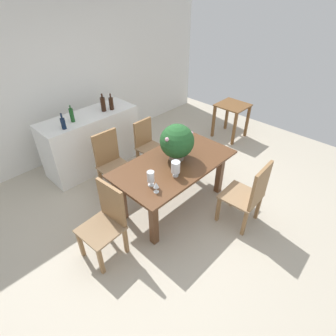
{
  "coord_description": "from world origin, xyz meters",
  "views": [
    {
      "loc": [
        -2.26,
        -1.96,
        2.87
      ],
      "look_at": [
        -0.03,
        0.19,
        0.64
      ],
      "focal_mm": 28.73,
      "sensor_mm": 36.0,
      "label": 1
    }
  ],
  "objects_px": {
    "chair_far_left": "(111,160)",
    "wine_glass": "(156,185)",
    "chair_near_right": "(250,193)",
    "crystal_vase_center_near": "(176,167)",
    "chair_head_end": "(107,218)",
    "flower_centerpiece": "(177,142)",
    "crystal_vase_left": "(151,177)",
    "wine_bottle_amber": "(103,104)",
    "wine_bottle_clear": "(63,123)",
    "kitchen_counter": "(92,141)",
    "wine_bottle_dark": "(72,115)",
    "chair_far_right": "(148,144)",
    "wine_bottle_tall": "(111,103)",
    "side_table": "(232,113)",
    "dining_table": "(174,170)"
  },
  "relations": [
    {
      "from": "flower_centerpiece",
      "to": "crystal_vase_left",
      "type": "relative_size",
      "value": 2.55
    },
    {
      "from": "dining_table",
      "to": "flower_centerpiece",
      "type": "bearing_deg",
      "value": 24.17
    },
    {
      "from": "wine_glass",
      "to": "chair_far_right",
      "type": "bearing_deg",
      "value": 51.35
    },
    {
      "from": "wine_glass",
      "to": "kitchen_counter",
      "type": "xyz_separation_m",
      "value": [
        0.39,
        2.04,
        -0.37
      ]
    },
    {
      "from": "kitchen_counter",
      "to": "side_table",
      "type": "height_order",
      "value": "kitchen_counter"
    },
    {
      "from": "chair_head_end",
      "to": "flower_centerpiece",
      "type": "xyz_separation_m",
      "value": [
        1.26,
        0.04,
        0.5
      ]
    },
    {
      "from": "wine_bottle_tall",
      "to": "side_table",
      "type": "distance_m",
      "value": 2.5
    },
    {
      "from": "dining_table",
      "to": "chair_far_left",
      "type": "distance_m",
      "value": 1.05
    },
    {
      "from": "chair_far_left",
      "to": "crystal_vase_left",
      "type": "xyz_separation_m",
      "value": [
        -0.17,
        -1.11,
        0.35
      ]
    },
    {
      "from": "wine_bottle_tall",
      "to": "chair_near_right",
      "type": "bearing_deg",
      "value": -86.01
    },
    {
      "from": "chair_near_right",
      "to": "wine_bottle_amber",
      "type": "height_order",
      "value": "wine_bottle_amber"
    },
    {
      "from": "wine_glass",
      "to": "side_table",
      "type": "distance_m",
      "value": 3.14
    },
    {
      "from": "crystal_vase_left",
      "to": "wine_glass",
      "type": "xyz_separation_m",
      "value": [
        -0.05,
        -0.14,
        -0.02
      ]
    },
    {
      "from": "dining_table",
      "to": "crystal_vase_center_near",
      "type": "bearing_deg",
      "value": -134.13
    },
    {
      "from": "chair_far_right",
      "to": "wine_bottle_tall",
      "type": "height_order",
      "value": "wine_bottle_tall"
    },
    {
      "from": "chair_far_right",
      "to": "wine_glass",
      "type": "height_order",
      "value": "chair_far_right"
    },
    {
      "from": "wine_bottle_dark",
      "to": "crystal_vase_center_near",
      "type": "bearing_deg",
      "value": -81.44
    },
    {
      "from": "chair_far_right",
      "to": "wine_bottle_dark",
      "type": "xyz_separation_m",
      "value": [
        -0.89,
        0.74,
        0.6
      ]
    },
    {
      "from": "wine_bottle_dark",
      "to": "crystal_vase_left",
      "type": "bearing_deg",
      "value": -91.71
    },
    {
      "from": "chair_near_right",
      "to": "crystal_vase_center_near",
      "type": "height_order",
      "value": "chair_near_right"
    },
    {
      "from": "chair_head_end",
      "to": "chair_near_right",
      "type": "relative_size",
      "value": 0.97
    },
    {
      "from": "chair_head_end",
      "to": "crystal_vase_center_near",
      "type": "relative_size",
      "value": 4.55
    },
    {
      "from": "chair_near_right",
      "to": "wine_bottle_dark",
      "type": "bearing_deg",
      "value": -74.56
    },
    {
      "from": "chair_far_left",
      "to": "wine_glass",
      "type": "distance_m",
      "value": 1.3
    },
    {
      "from": "chair_head_end",
      "to": "side_table",
      "type": "xyz_separation_m",
      "value": [
        3.56,
        0.58,
        0.01
      ]
    },
    {
      "from": "kitchen_counter",
      "to": "wine_bottle_amber",
      "type": "relative_size",
      "value": 5.5
    },
    {
      "from": "dining_table",
      "to": "crystal_vase_left",
      "type": "relative_size",
      "value": 8.56
    },
    {
      "from": "dining_table",
      "to": "chair_near_right",
      "type": "xyz_separation_m",
      "value": [
        0.39,
        -0.99,
        -0.09
      ]
    },
    {
      "from": "wine_bottle_dark",
      "to": "side_table",
      "type": "height_order",
      "value": "wine_bottle_dark"
    },
    {
      "from": "kitchen_counter",
      "to": "crystal_vase_center_near",
      "type": "bearing_deg",
      "value": -89.86
    },
    {
      "from": "chair_far_left",
      "to": "kitchen_counter",
      "type": "xyz_separation_m",
      "value": [
        0.17,
        0.79,
        -0.05
      ]
    },
    {
      "from": "wine_bottle_amber",
      "to": "side_table",
      "type": "xyz_separation_m",
      "value": [
        2.32,
        -1.12,
        -0.56
      ]
    },
    {
      "from": "crystal_vase_left",
      "to": "wine_bottle_amber",
      "type": "distance_m",
      "value": 1.95
    },
    {
      "from": "chair_far_left",
      "to": "wine_bottle_tall",
      "type": "xyz_separation_m",
      "value": [
        0.59,
        0.68,
        0.55
      ]
    },
    {
      "from": "wine_bottle_clear",
      "to": "dining_table",
      "type": "bearing_deg",
      "value": -65.67
    },
    {
      "from": "wine_glass",
      "to": "wine_bottle_tall",
      "type": "height_order",
      "value": "wine_bottle_tall"
    },
    {
      "from": "wine_bottle_clear",
      "to": "wine_bottle_tall",
      "type": "bearing_deg",
      "value": 4.12
    },
    {
      "from": "chair_near_right",
      "to": "crystal_vase_left",
      "type": "relative_size",
      "value": 4.99
    },
    {
      "from": "chair_far_right",
      "to": "crystal_vase_left",
      "type": "bearing_deg",
      "value": -131.86
    },
    {
      "from": "dining_table",
      "to": "wine_bottle_clear",
      "type": "bearing_deg",
      "value": 114.33
    },
    {
      "from": "wine_bottle_amber",
      "to": "side_table",
      "type": "relative_size",
      "value": 0.42
    },
    {
      "from": "chair_head_end",
      "to": "kitchen_counter",
      "type": "bearing_deg",
      "value": 147.82
    },
    {
      "from": "crystal_vase_center_near",
      "to": "kitchen_counter",
      "type": "relative_size",
      "value": 0.13
    },
    {
      "from": "chair_far_right",
      "to": "crystal_vase_left",
      "type": "distance_m",
      "value": 1.5
    },
    {
      "from": "crystal_vase_center_near",
      "to": "dining_table",
      "type": "bearing_deg",
      "value": 45.87
    },
    {
      "from": "wine_bottle_amber",
      "to": "wine_bottle_clear",
      "type": "distance_m",
      "value": 0.8
    },
    {
      "from": "crystal_vase_center_near",
      "to": "wine_bottle_amber",
      "type": "relative_size",
      "value": 0.72
    },
    {
      "from": "wine_bottle_dark",
      "to": "chair_head_end",
      "type": "bearing_deg",
      "value": -111.06
    },
    {
      "from": "chair_head_end",
      "to": "crystal_vase_center_near",
      "type": "bearing_deg",
      "value": 72.52
    },
    {
      "from": "chair_far_right",
      "to": "wine_glass",
      "type": "bearing_deg",
      "value": -129.82
    }
  ]
}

